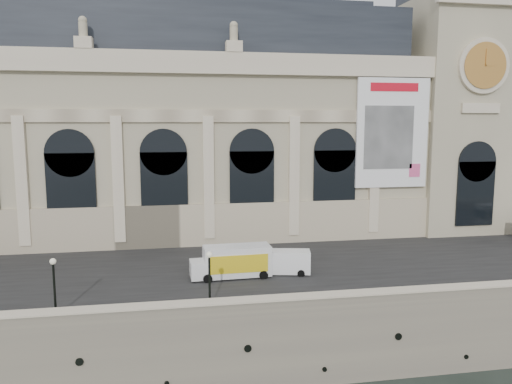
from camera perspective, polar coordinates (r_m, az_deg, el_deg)
quay at (r=71.94m, az=-6.97°, el=-5.99°), size 160.00×70.00×6.00m
street at (r=50.90m, az=-5.72°, el=-8.34°), size 160.00×24.00×0.06m
parapet at (r=38.06m, az=-4.17°, el=-13.12°), size 160.00×1.40×1.21m
museum at (r=65.64m, az=-12.27°, el=7.30°), size 69.00×18.70×29.10m
clock_pavilion at (r=73.09m, az=21.20°, el=9.90°), size 13.00×14.72×36.70m
van_c at (r=47.77m, az=2.83°, el=-8.00°), size 5.36×2.89×2.26m
box_truck at (r=46.59m, az=-2.71°, el=-7.98°), size 7.48×2.88×2.98m
lamp_left at (r=40.03m, az=-22.04°, el=-10.16°), size 0.46×0.46×4.50m
lamp_right at (r=38.64m, az=-5.33°, el=-10.14°), size 0.47×0.47×4.64m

